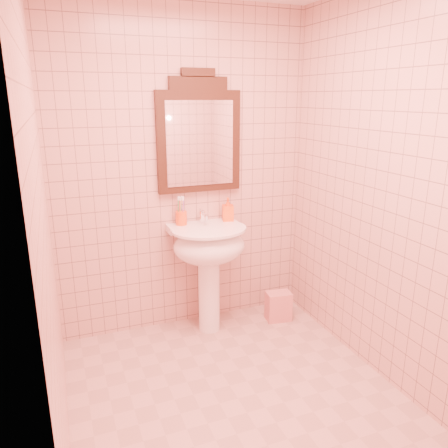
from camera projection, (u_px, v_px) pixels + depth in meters
name	position (u px, v px, depth m)	size (l,w,h in m)	color
floor	(238.00, 399.00, 2.74)	(2.20, 2.20, 0.00)	tan
back_wall	(184.00, 174.00, 3.37)	(2.00, 0.02, 2.50)	#CC988E
pedestal_sink	(209.00, 253.00, 3.38)	(0.58, 0.58, 0.86)	white
faucet	(203.00, 216.00, 3.42)	(0.04, 0.16, 0.11)	white
mirror	(199.00, 136.00, 3.31)	(0.66, 0.06, 0.92)	black
toothbrush_cup	(181.00, 218.00, 3.38)	(0.09, 0.09, 0.20)	#F14E14
soap_dispenser	(228.00, 209.00, 3.49)	(0.08, 0.09, 0.19)	#F35514
towel	(278.00, 306.00, 3.68)	(0.20, 0.13, 0.25)	#D9887F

